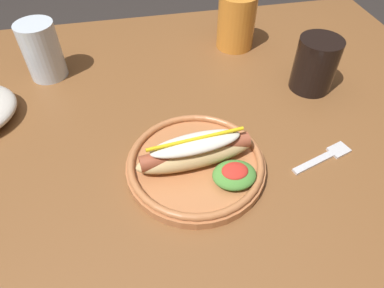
% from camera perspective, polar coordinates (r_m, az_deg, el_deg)
% --- Properties ---
extents(dining_table, '(1.28, 0.98, 0.74)m').
position_cam_1_polar(dining_table, '(0.70, -3.38, -4.15)').
color(dining_table, brown).
rests_on(dining_table, ground_plane).
extents(hot_dog_plate, '(0.23, 0.23, 0.08)m').
position_cam_1_polar(hot_dog_plate, '(0.56, 0.95, -2.86)').
color(hot_dog_plate, '#B77042').
rests_on(hot_dog_plate, dining_table).
extents(fork, '(0.12, 0.06, 0.00)m').
position_cam_1_polar(fork, '(0.63, 21.51, -1.97)').
color(fork, silver).
rests_on(fork, dining_table).
extents(soda_cup, '(0.09, 0.09, 0.11)m').
position_cam_1_polar(soda_cup, '(0.76, 19.96, 12.42)').
color(soda_cup, black).
rests_on(soda_cup, dining_table).
extents(water_cup, '(0.08, 0.08, 0.12)m').
position_cam_1_polar(water_cup, '(0.81, -23.85, 14.11)').
color(water_cup, silver).
rests_on(water_cup, dining_table).
extents(extra_cup, '(0.09, 0.09, 0.13)m').
position_cam_1_polar(extra_cup, '(0.86, 7.43, 19.72)').
color(extra_cup, orange).
rests_on(extra_cup, dining_table).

